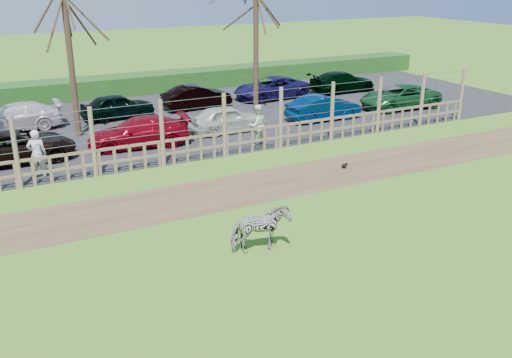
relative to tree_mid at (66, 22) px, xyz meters
name	(u,v)px	position (x,y,z in m)	size (l,w,h in m)	color
ground	(267,255)	(2.00, -13.50, -4.87)	(120.00, 120.00, 0.00)	#69A529
dirt_strip	(200,197)	(2.00, -9.00, -4.86)	(34.00, 2.80, 0.01)	brown
asphalt	(118,126)	(2.00, 1.00, -4.85)	(44.00, 13.00, 0.04)	#232326
hedge	(85,89)	(2.00, 8.00, -4.32)	(46.00, 2.00, 1.10)	#1E4716
fence	(163,145)	(2.00, -5.50, -4.06)	(30.16, 0.16, 2.50)	brown
tree_mid	(66,22)	(0.00, 0.00, 0.00)	(4.80, 4.80, 6.83)	#3D2B1E
tree_right	(256,6)	(9.00, 0.50, 0.37)	(4.80, 4.80, 7.35)	#3D2B1E
zebra	(260,229)	(1.95, -13.24, -4.24)	(0.68, 1.49, 1.26)	gray
visitor_a	(37,154)	(-2.29, -4.79, -3.96)	(0.63, 0.41, 1.72)	silver
visitor_b	(257,125)	(6.23, -4.91, -3.96)	(0.84, 0.65, 1.72)	silver
crow	(344,166)	(7.80, -8.83, -4.77)	(0.24, 0.18, 0.20)	black
car_2	(16,146)	(-2.77, -2.57, -4.23)	(1.99, 4.32, 1.20)	black
car_3	(139,132)	(1.90, -2.74, -4.23)	(1.68, 4.13, 1.20)	maroon
car_4	(228,119)	(6.08, -2.38, -4.23)	(1.42, 3.52, 1.20)	silver
car_5	(323,108)	(11.08, -2.54, -4.23)	(1.27, 3.64, 1.20)	#02214F
car_6	(400,97)	(16.00, -2.33, -4.23)	(1.99, 4.32, 1.20)	#185823
car_9	(14,117)	(-2.34, 2.32, -4.23)	(1.68, 4.13, 1.20)	white
car_10	(118,106)	(2.38, 2.38, -4.23)	(1.42, 3.52, 1.20)	black
car_11	(197,97)	(6.60, 2.61, -4.23)	(1.27, 3.64, 1.20)	black
car_12	(271,88)	(11.20, 2.89, -4.23)	(1.99, 4.32, 1.20)	#19134C
car_13	(342,82)	(15.86, 2.58, -4.23)	(1.68, 4.13, 1.20)	black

